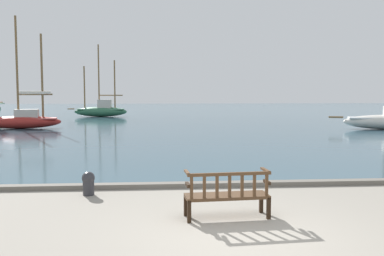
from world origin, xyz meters
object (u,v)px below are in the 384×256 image
Objects in this scene: sailboat_mid_port at (22,119)px; sailboat_centre_channel at (101,110)px; mooring_bollard at (88,182)px; park_bench at (227,194)px.

sailboat_centre_channel is at bearing 76.36° from sailboat_mid_port.
mooring_bollard is (7.17, -18.25, -0.41)m from sailboat_mid_port.
sailboat_mid_port is 1.04× the size of sailboat_centre_channel.
park_bench is 34.56m from sailboat_centre_channel.
sailboat_centre_channel reaches higher than park_bench.
park_bench is 22.71m from sailboat_mid_port.
sailboat_mid_port is 12.86× the size of mooring_bollard.
park_bench reaches higher than mooring_bollard.
sailboat_centre_channel is 32.03m from mooring_bollard.
sailboat_mid_port is at bearing 111.44° from mooring_bollard.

